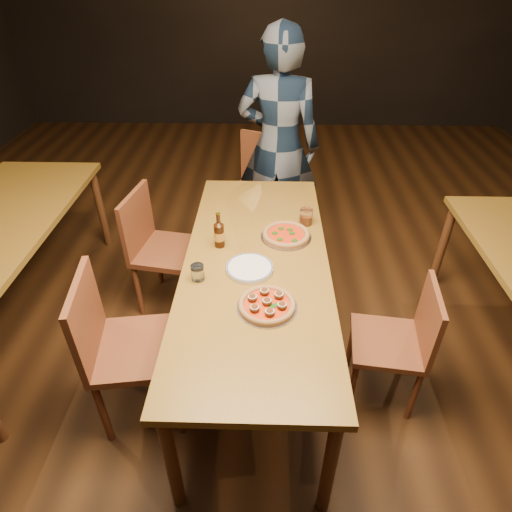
{
  "coord_description": "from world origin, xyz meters",
  "views": [
    {
      "loc": [
        0.05,
        -1.9,
        2.16
      ],
      "look_at": [
        0.0,
        -0.05,
        0.82
      ],
      "focal_mm": 30.0,
      "sensor_mm": 36.0,
      "label": 1
    }
  ],
  "objects_px": {
    "table_main": "(256,271)",
    "amber_glass": "(306,217)",
    "chair_end": "(256,195)",
    "pizza_margherita": "(286,235)",
    "chair_main_e": "(387,342)",
    "chair_main_nw": "(137,347)",
    "diner": "(278,146)",
    "chair_main_sw": "(168,250)",
    "plate_stack": "(250,268)",
    "beer_bottle": "(219,235)",
    "pizza_meatball": "(267,304)",
    "water_glass": "(198,272)"
  },
  "relations": [
    {
      "from": "table_main",
      "to": "chair_end",
      "type": "xyz_separation_m",
      "value": [
        -0.04,
        1.27,
        -0.18
      ]
    },
    {
      "from": "chair_end",
      "to": "chair_main_e",
      "type": "bearing_deg",
      "value": -41.42
    },
    {
      "from": "pizza_margherita",
      "to": "diner",
      "type": "xyz_separation_m",
      "value": [
        -0.03,
        1.09,
        0.12
      ]
    },
    {
      "from": "chair_main_e",
      "to": "plate_stack",
      "type": "bearing_deg",
      "value": -96.1
    },
    {
      "from": "pizza_margherita",
      "to": "beer_bottle",
      "type": "relative_size",
      "value": 1.42
    },
    {
      "from": "chair_main_e",
      "to": "chair_end",
      "type": "distance_m",
      "value": 1.72
    },
    {
      "from": "pizza_meatball",
      "to": "pizza_margherita",
      "type": "height_order",
      "value": "pizza_meatball"
    },
    {
      "from": "chair_main_e",
      "to": "amber_glass",
      "type": "distance_m",
      "value": 0.88
    },
    {
      "from": "chair_main_sw",
      "to": "plate_stack",
      "type": "bearing_deg",
      "value": -125.14
    },
    {
      "from": "chair_main_nw",
      "to": "plate_stack",
      "type": "xyz_separation_m",
      "value": [
        0.57,
        0.32,
        0.28
      ]
    },
    {
      "from": "chair_end",
      "to": "table_main",
      "type": "bearing_deg",
      "value": -66.1
    },
    {
      "from": "plate_stack",
      "to": "diner",
      "type": "distance_m",
      "value": 1.44
    },
    {
      "from": "plate_stack",
      "to": "water_glass",
      "type": "bearing_deg",
      "value": -163.03
    },
    {
      "from": "chair_main_nw",
      "to": "water_glass",
      "type": "height_order",
      "value": "chair_main_nw"
    },
    {
      "from": "table_main",
      "to": "amber_glass",
      "type": "height_order",
      "value": "amber_glass"
    },
    {
      "from": "chair_end",
      "to": "pizza_margherita",
      "type": "distance_m",
      "value": 1.09
    },
    {
      "from": "beer_bottle",
      "to": "chair_main_sw",
      "type": "bearing_deg",
      "value": 138.51
    },
    {
      "from": "chair_main_nw",
      "to": "beer_bottle",
      "type": "height_order",
      "value": "same"
    },
    {
      "from": "plate_stack",
      "to": "water_glass",
      "type": "xyz_separation_m",
      "value": [
        -0.27,
        -0.08,
        0.03
      ]
    },
    {
      "from": "table_main",
      "to": "chair_end",
      "type": "height_order",
      "value": "chair_end"
    },
    {
      "from": "table_main",
      "to": "amber_glass",
      "type": "xyz_separation_m",
      "value": [
        0.3,
        0.4,
        0.12
      ]
    },
    {
      "from": "chair_main_e",
      "to": "chair_end",
      "type": "xyz_separation_m",
      "value": [
        -0.76,
        1.54,
        0.08
      ]
    },
    {
      "from": "pizza_meatball",
      "to": "pizza_margherita",
      "type": "distance_m",
      "value": 0.63
    },
    {
      "from": "chair_end",
      "to": "beer_bottle",
      "type": "xyz_separation_m",
      "value": [
        -0.18,
        -1.13,
        0.33
      ]
    },
    {
      "from": "chair_main_e",
      "to": "pizza_meatball",
      "type": "xyz_separation_m",
      "value": [
        -0.66,
        -0.11,
        0.36
      ]
    },
    {
      "from": "table_main",
      "to": "pizza_meatball",
      "type": "distance_m",
      "value": 0.39
    },
    {
      "from": "amber_glass",
      "to": "pizza_margherita",
      "type": "bearing_deg",
      "value": -128.35
    },
    {
      "from": "chair_end",
      "to": "pizza_margherita",
      "type": "xyz_separation_m",
      "value": [
        0.21,
        -1.03,
        0.28
      ]
    },
    {
      "from": "plate_stack",
      "to": "diner",
      "type": "xyz_separation_m",
      "value": [
        0.17,
        1.42,
        0.13
      ]
    },
    {
      "from": "chair_main_e",
      "to": "water_glass",
      "type": "bearing_deg",
      "value": -88.25
    },
    {
      "from": "plate_stack",
      "to": "beer_bottle",
      "type": "bearing_deg",
      "value": 128.83
    },
    {
      "from": "table_main",
      "to": "pizza_meatball",
      "type": "height_order",
      "value": "pizza_meatball"
    },
    {
      "from": "beer_bottle",
      "to": "amber_glass",
      "type": "distance_m",
      "value": 0.58
    },
    {
      "from": "chair_end",
      "to": "pizza_margherita",
      "type": "bearing_deg",
      "value": -56.34
    },
    {
      "from": "table_main",
      "to": "pizza_margherita",
      "type": "height_order",
      "value": "pizza_margherita"
    },
    {
      "from": "chair_main_sw",
      "to": "amber_glass",
      "type": "bearing_deg",
      "value": -86.27
    },
    {
      "from": "chair_main_e",
      "to": "chair_end",
      "type": "relative_size",
      "value": 0.83
    },
    {
      "from": "diner",
      "to": "chair_main_e",
      "type": "bearing_deg",
      "value": 118.72
    },
    {
      "from": "plate_stack",
      "to": "pizza_margherita",
      "type": "bearing_deg",
      "value": 57.92
    },
    {
      "from": "chair_main_nw",
      "to": "diner",
      "type": "height_order",
      "value": "diner"
    },
    {
      "from": "chair_end",
      "to": "diner",
      "type": "bearing_deg",
      "value": 41.12
    },
    {
      "from": "pizza_meatball",
      "to": "amber_glass",
      "type": "bearing_deg",
      "value": 73.03
    },
    {
      "from": "chair_main_sw",
      "to": "water_glass",
      "type": "height_order",
      "value": "chair_main_sw"
    },
    {
      "from": "table_main",
      "to": "chair_main_sw",
      "type": "height_order",
      "value": "chair_main_sw"
    },
    {
      "from": "beer_bottle",
      "to": "diner",
      "type": "bearing_deg",
      "value": 73.42
    },
    {
      "from": "chair_main_nw",
      "to": "beer_bottle",
      "type": "xyz_separation_m",
      "value": [
        0.39,
        0.55,
        0.34
      ]
    },
    {
      "from": "plate_stack",
      "to": "water_glass",
      "type": "distance_m",
      "value": 0.28
    },
    {
      "from": "beer_bottle",
      "to": "amber_glass",
      "type": "relative_size",
      "value": 2.11
    },
    {
      "from": "beer_bottle",
      "to": "diner",
      "type": "distance_m",
      "value": 1.25
    },
    {
      "from": "beer_bottle",
      "to": "chair_end",
      "type": "bearing_deg",
      "value": 80.95
    }
  ]
}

